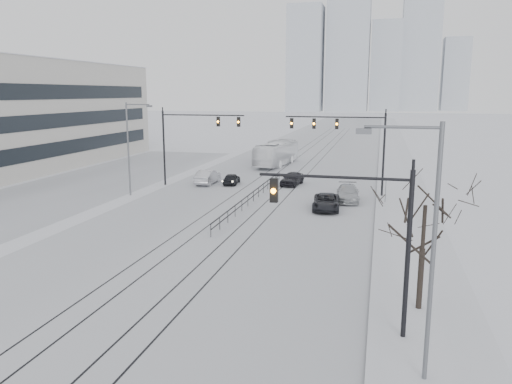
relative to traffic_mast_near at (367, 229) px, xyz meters
name	(u,v)px	position (x,y,z in m)	size (l,w,h in m)	color
ground	(43,379)	(-10.79, -6.00, -4.56)	(500.00, 500.00, 0.00)	silver
road	(303,160)	(-10.79, 54.00, -4.55)	(22.00, 260.00, 0.02)	silver
sidewalk_east	(396,163)	(2.71, 54.00, -4.48)	(5.00, 260.00, 0.16)	silver
curb	(379,162)	(0.26, 54.00, -4.50)	(0.10, 260.00, 0.12)	gray
parking_strip	(91,183)	(-30.79, 29.00, -4.55)	(14.00, 60.00, 0.03)	silver
tram_rails	(276,183)	(-10.79, 34.00, -4.54)	(5.30, 180.00, 0.01)	black
skyline	(373,54)	(-5.77, 267.63, 26.08)	(96.00, 48.00, 72.00)	#A8AFB9
traffic_mast_near	(367,229)	(0.00, 0.00, 0.00)	(6.10, 0.37, 7.00)	black
traffic_mast_ne	(349,137)	(-2.64, 29.00, 1.20)	(9.60, 0.37, 8.00)	black
traffic_mast_nw	(189,134)	(-19.31, 30.00, 1.01)	(9.10, 0.37, 8.00)	black
street_light_east	(425,238)	(1.91, -3.00, 0.65)	(2.73, 0.25, 9.00)	#595B60
street_light_west	(131,142)	(-22.99, 24.00, 0.65)	(2.73, 0.25, 9.00)	#595B60
bare_tree	(425,217)	(2.41, 3.00, -0.07)	(4.40, 4.40, 6.10)	black
median_fence	(253,196)	(-10.79, 24.00, -4.04)	(0.06, 24.00, 1.00)	black
street_sign	(386,186)	(1.01, 26.00, -2.96)	(0.70, 0.06, 2.40)	#595B60
sedan_sb_inner	(232,179)	(-15.31, 32.00, -3.95)	(1.45, 3.60, 1.23)	black
sedan_sb_outer	(208,177)	(-17.96, 31.65, -3.78)	(1.65, 4.73, 1.56)	#B9BAC2
sedan_nb_front	(326,202)	(-3.92, 22.35, -3.89)	(2.23, 4.83, 1.34)	black
sedan_nb_right	(348,193)	(-2.37, 26.41, -3.84)	(2.03, 4.99, 1.45)	#ABAFB3
sedan_nb_far	(292,179)	(-8.79, 33.14, -3.84)	(1.71, 4.25, 1.45)	black
box_truck	(277,154)	(-13.53, 47.63, -2.92)	(2.76, 11.80, 3.29)	white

